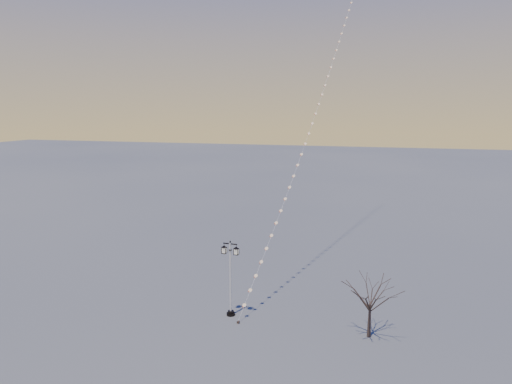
% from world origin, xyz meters
% --- Properties ---
extents(ground, '(300.00, 300.00, 0.00)m').
position_xyz_m(ground, '(0.00, 0.00, 0.00)').
color(ground, '#535554').
rests_on(ground, ground).
extents(street_lamp, '(1.36, 0.60, 5.37)m').
position_xyz_m(street_lamp, '(-1.03, 0.54, 2.97)').
color(street_lamp, black).
rests_on(street_lamp, ground).
extents(bare_tree, '(2.41, 2.41, 3.99)m').
position_xyz_m(bare_tree, '(8.36, -0.02, 2.77)').
color(bare_tree, '#33271F').
rests_on(bare_tree, ground).
extents(kite_train, '(5.77, 33.55, 31.15)m').
position_xyz_m(kite_train, '(2.43, 15.97, 15.45)').
color(kite_train, '#35271D').
rests_on(kite_train, ground).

